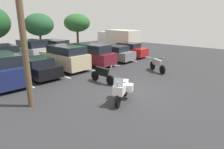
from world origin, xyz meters
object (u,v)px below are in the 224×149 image
Objects in this scene: utility_pole at (19,6)px; car_far_white at (54,48)px; car_champagne at (65,57)px; car_far_silver at (31,50)px; car_maroon at (91,55)px; car_grey at (113,53)px; car_far_green at (5,55)px; motorcycle_touring at (122,89)px; motorcycle_third at (158,65)px; car_red at (127,50)px; box_truck at (119,39)px; motorcycle_second at (102,74)px; car_black at (37,67)px.

car_far_white is at bearing 53.74° from utility_pole.
car_champagne is 6.13m from car_far_silver.
car_far_white is at bearing 88.83° from car_maroon.
car_grey is 10.09m from car_far_green.
motorcycle_touring reaches higher than motorcycle_third.
box_truck is at bearing 52.37° from car_red.
motorcycle_second is at bearing -78.94° from car_far_green.
motorcycle_touring is 0.46× the size of car_far_green.
box_truck is at bearing 15.94° from car_black.
car_far_green is at bearing 101.06° from motorcycle_second.
car_far_white is at bearing 73.57° from motorcycle_second.
car_red reaches higher than motorcycle_third.
car_far_white is at bearing 111.77° from car_grey.
motorcycle_third is at bearing -6.79° from utility_pole.
utility_pole is (-9.70, 1.15, 3.92)m from motorcycle_third.
motorcycle_third is at bearing -99.40° from car_grey.
car_far_green is at bearing 150.81° from car_red.
car_grey is 0.95× the size of car_far_white.
box_truck is (11.39, 8.37, 0.88)m from motorcycle_second.
car_far_green is at bearing 130.17° from car_maroon.
car_maroon is (-1.82, 5.71, 0.36)m from motorcycle_third.
car_far_silver is at bearing 179.47° from car_far_white.
utility_pole is (-2.72, -10.67, 3.62)m from car_far_green.
car_far_green is 11.59m from utility_pole.
car_black is at bearing -179.78° from car_maroon.
box_truck is 0.72× the size of utility_pole.
car_maroon is (5.22, 0.02, 0.24)m from car_black.
car_black is 10.70m from car_red.
motorcycle_touring is 0.24× the size of utility_pole.
motorcycle_third is at bearing -38.98° from car_black.
motorcycle_second is at bearing -143.14° from car_grey.
motorcycle_touring is at bearing -135.41° from car_grey.
box_truck is 18.49m from utility_pole.
car_champagne reaches higher than car_black.
car_grey is (7.34, 7.23, 0.07)m from motorcycle_touring.
box_truck reaches higher than car_champagne.
car_red is 0.95× the size of car_far_white.
car_red is (2.74, 0.33, 0.01)m from car_grey.
car_champagne is at bearing 6.10° from car_black.
motorcycle_touring is 7.40m from car_black.
car_champagne reaches higher than car_far_white.
motorcycle_third is 12.20m from car_far_white.
car_maroon is 9.17m from box_truck.
car_far_green reaches higher than car_black.
car_far_white reaches higher than car_grey.
car_far_green is at bearing -177.29° from car_far_white.
box_truck reaches higher than car_far_silver.
car_maroon is 6.37m from car_far_white.
car_far_silver reaches higher than car_grey.
car_red is at bearing -0.62° from car_champagne.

